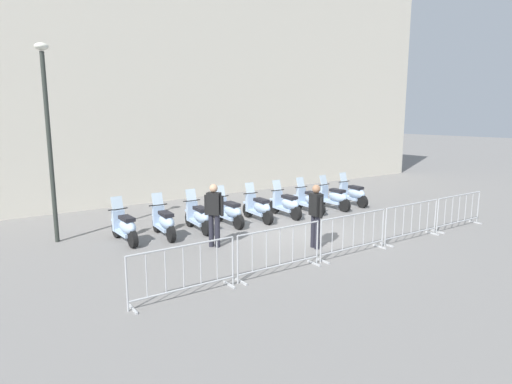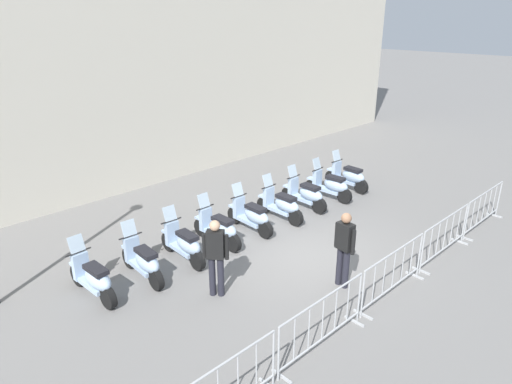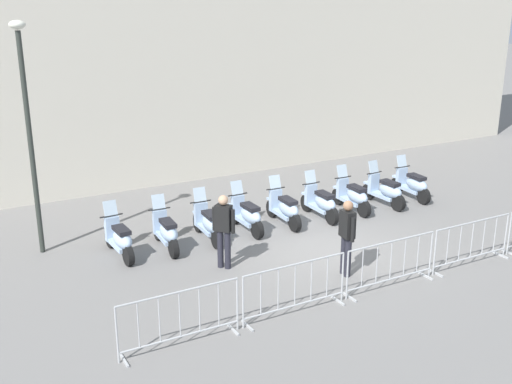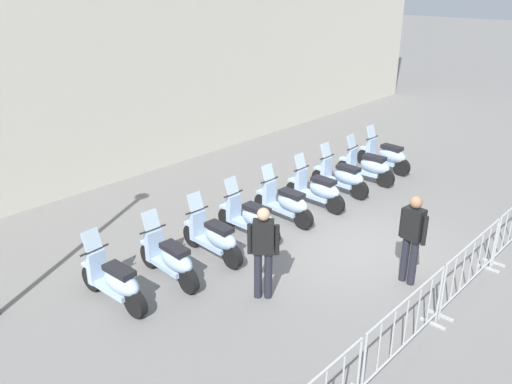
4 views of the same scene
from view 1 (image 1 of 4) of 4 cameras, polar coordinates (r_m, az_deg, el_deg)
The scene contains 19 objects.
ground_plane at distance 13.28m, azimuth 5.21°, elevation -5.48°, with size 120.00×120.00×0.00m, color slate.
building_facade at distance 19.88m, azimuth -10.26°, elevation 16.71°, with size 28.00×2.40×11.77m, color beige.
motorcycle_0 at distance 12.77m, azimuth -16.67°, elevation -4.41°, with size 0.56×1.72×1.24m.
motorcycle_1 at distance 13.05m, azimuth -11.84°, elevation -3.89°, with size 0.61×1.72×1.24m.
motorcycle_2 at distance 13.53m, azimuth -7.47°, elevation -3.25°, with size 0.59×1.72×1.24m.
motorcycle_3 at distance 14.12m, azimuth -3.48°, elevation -2.61°, with size 0.56×1.73×1.24m.
motorcycle_4 at distance 14.69m, azimuth 0.36°, elevation -2.08°, with size 0.57×1.73×1.24m.
motorcycle_5 at distance 15.30m, azimuth 3.97°, elevation -1.61°, with size 0.56×1.73×1.24m.
motorcycle_6 at distance 16.05m, azimuth 7.02°, elevation -1.10°, with size 0.56×1.73×1.24m.
motorcycle_7 at distance 16.77m, azimuth 10.08°, elevation -0.70°, with size 0.56×1.72×1.24m.
motorcycle_8 at distance 17.63m, azimuth 12.46°, elevation -0.25°, with size 0.59×1.72×1.24m.
barrier_segment_0 at distance 8.82m, azimuth -9.40°, elevation -10.20°, with size 2.28×0.58×1.07m.
barrier_segment_1 at distance 9.99m, azimuth 3.13°, elevation -7.62°, with size 2.28×0.58×1.07m.
barrier_segment_2 at distance 11.53m, azimuth 12.58°, elevation -5.41°, with size 2.28×0.58×1.07m.
barrier_segment_3 at distance 13.32m, azimuth 19.60°, elevation -3.65°, with size 2.28×0.58×1.07m.
barrier_segment_4 at distance 15.27m, azimuth 24.88°, elevation -2.29°, with size 2.28×0.58×1.07m.
street_lamp at distance 13.21m, azimuth -25.47°, elevation 7.97°, with size 0.36×0.36×5.41m.
officer_near_row_end at distance 11.77m, azimuth 7.78°, elevation -2.67°, with size 0.28×0.54×1.73m.
officer_mid_plaza at distance 11.82m, azimuth -5.49°, elevation -2.55°, with size 0.39×0.47×1.73m.
Camera 1 is at (-8.83, -9.25, 3.59)m, focal length 30.74 mm.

